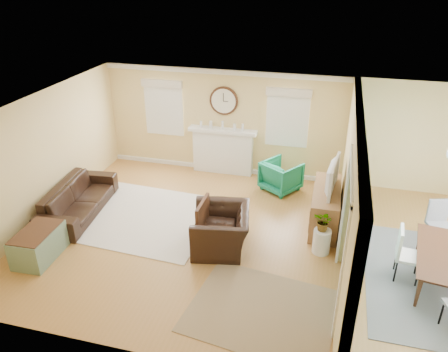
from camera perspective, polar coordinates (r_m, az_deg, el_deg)
The scene contains 24 objects.
floor at distance 8.51m, azimuth 4.76°, elevation -8.74°, with size 9.00×9.00×0.00m, color #AF793D.
wall_back at distance 10.57m, azimuth 7.96°, elevation 6.31°, with size 9.00×0.02×2.60m, color #E4C574.
wall_front at distance 5.40m, azimuth -0.63°, elevation -15.26°, with size 9.00×0.02×2.60m, color #E4C574.
wall_left at distance 9.56m, azimuth -22.51°, elevation 2.25°, with size 0.02×6.00×2.60m, color #E4C574.
ceiling at distance 7.34m, azimuth 5.52°, elevation 8.11°, with size 9.00×6.00×0.02m, color white.
partition at distance 8.00m, azimuth 16.20°, elevation -0.91°, with size 0.17×6.00×2.60m.
fireplace at distance 10.97m, azimuth -0.14°, elevation 3.39°, with size 1.70×0.30×1.17m.
wall_clock at distance 10.63m, azimuth -0.03°, elevation 9.80°, with size 0.70×0.07×0.70m.
window_left at distance 11.15m, azimuth -7.88°, elevation 9.32°, with size 1.05×0.13×1.42m.
window_right at distance 10.41m, azimuth 8.32°, elevation 8.05°, with size 1.05×0.13×1.42m.
rug_cream at distance 9.42m, azimuth -10.47°, elevation -5.28°, with size 2.90×2.51×0.02m, color beige.
rug_jute at distance 7.11m, azimuth 5.01°, elevation -17.12°, with size 2.21×1.81×0.01m, color #997F5A.
rug_grey at distance 8.40m, azimuth 26.60°, elevation -12.43°, with size 2.50×3.13×0.01m, color slate.
sofa at distance 9.77m, azimuth -18.48°, elevation -2.89°, with size 2.26×0.88×0.66m, color black.
eames_chair at distance 8.17m, azimuth -0.40°, elevation -7.02°, with size 1.18×1.03×0.77m, color black.
green_chair at distance 10.27m, azimuth 7.46°, elevation 0.00°, with size 0.77×0.79×0.72m, color #04765A.
trunk at distance 8.65m, azimuth -23.05°, elevation -8.21°, with size 0.64×1.00×0.56m.
credenza at distance 9.08m, azimuth 13.09°, elevation -3.99°, with size 0.54×1.59×0.80m.
tv at distance 8.75m, azimuth 13.45°, elevation 0.06°, with size 1.09×0.14×0.63m, color black.
garden_stool at distance 8.32m, azimuth 12.63°, elevation -8.32°, with size 0.32×0.32×0.48m, color white.
potted_plant at distance 8.09m, azimuth 12.93°, elevation -5.81°, with size 0.35×0.30×0.38m, color #337F33.
dining_table at distance 8.24m, azimuth 27.01°, elevation -10.85°, with size 1.68×0.94×0.59m, color #4D2A19.
dining_chair_n at distance 9.06m, azimuth 26.48°, elevation -5.36°, with size 0.50×0.50×0.92m.
dining_chair_w at distance 7.96m, azimuth 23.12°, elevation -9.00°, with size 0.46×0.46×0.95m.
Camera 1 is at (1.07, -6.89, 4.89)m, focal length 35.00 mm.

